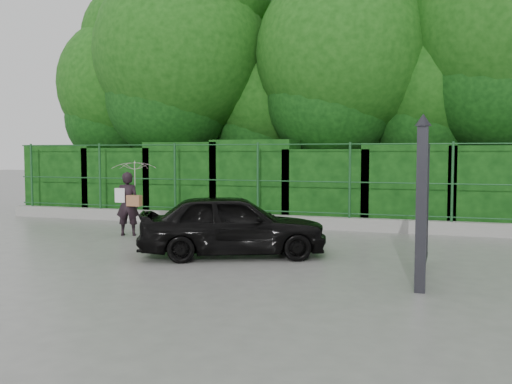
% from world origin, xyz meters
% --- Properties ---
extents(ground, '(80.00, 80.00, 0.00)m').
position_xyz_m(ground, '(0.00, 0.00, 0.00)').
color(ground, gray).
extents(kerb, '(14.00, 0.25, 0.30)m').
position_xyz_m(kerb, '(0.00, 4.50, 0.15)').
color(kerb, '#9E9E99').
rests_on(kerb, ground).
extents(fence, '(14.13, 0.06, 1.80)m').
position_xyz_m(fence, '(0.22, 4.50, 1.20)').
color(fence, '#1C4E25').
rests_on(fence, kerb).
extents(hedge, '(14.20, 1.20, 2.19)m').
position_xyz_m(hedge, '(-0.03, 5.50, 1.03)').
color(hedge, black).
rests_on(hedge, ground).
extents(trees, '(17.10, 6.15, 8.08)m').
position_xyz_m(trees, '(1.14, 7.74, 4.62)').
color(trees, black).
rests_on(trees, ground).
extents(gate, '(0.22, 2.33, 2.36)m').
position_xyz_m(gate, '(4.60, -0.72, 1.19)').
color(gate, black).
rests_on(gate, ground).
extents(woman, '(0.99, 1.01, 1.68)m').
position_xyz_m(woman, '(-1.73, 2.11, 1.11)').
color(woman, black).
rests_on(woman, ground).
extents(car, '(3.58, 2.56, 1.13)m').
position_xyz_m(car, '(1.29, 0.47, 0.57)').
color(car, black).
rests_on(car, ground).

